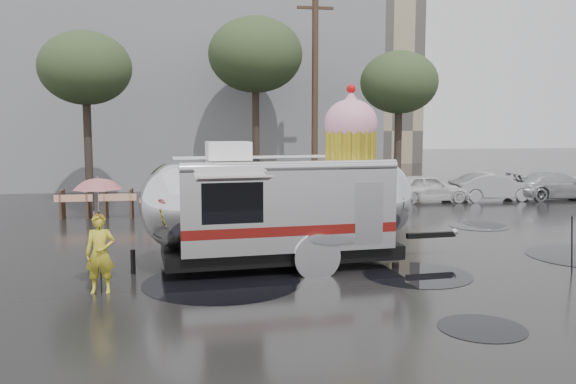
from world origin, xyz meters
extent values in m
plane|color=black|center=(0.00, 0.00, 0.00)|extent=(120.00, 120.00, 0.00)
cylinder|color=black|center=(1.69, -3.34, 0.01)|extent=(1.46, 1.46, 0.01)
cylinder|color=black|center=(6.32, 5.98, 0.01)|extent=(1.93, 1.93, 0.01)
cylinder|color=black|center=(1.95, 0.21, 0.01)|extent=(2.42, 2.42, 0.01)
cylinder|color=black|center=(-2.41, 0.28, 0.01)|extent=(3.38, 3.38, 0.01)
cube|color=slate|center=(-4.00, 24.00, 6.50)|extent=(22.00, 12.00, 13.00)
cylinder|color=#473323|center=(2.50, 14.00, 4.50)|extent=(0.28, 0.28, 9.00)
cube|color=#473323|center=(2.50, 14.00, 8.30)|extent=(1.60, 0.12, 0.12)
cylinder|color=#382D26|center=(-7.00, 13.00, 2.93)|extent=(0.32, 0.32, 5.85)
ellipsoid|color=#2A3B20|center=(-7.00, 13.00, 5.52)|extent=(3.64, 3.64, 2.86)
cylinder|color=#382D26|center=(0.00, 15.00, 3.38)|extent=(0.32, 0.32, 6.75)
ellipsoid|color=#2A3B20|center=(0.00, 15.00, 6.38)|extent=(4.20, 4.20, 3.30)
cylinder|color=#382D26|center=(6.00, 13.00, 2.70)|extent=(0.32, 0.32, 5.40)
ellipsoid|color=#2A3B20|center=(6.00, 13.00, 5.10)|extent=(3.36, 3.36, 2.64)
cube|color=#473323|center=(-7.50, 10.00, 0.50)|extent=(0.08, 0.80, 1.00)
cube|color=#473323|center=(-6.60, 10.00, 0.50)|extent=(0.08, 0.80, 1.00)
cube|color=#E5590C|center=(-7.05, 9.62, 0.75)|extent=(1.30, 0.04, 0.25)
cube|color=#473323|center=(-6.00, 10.00, 0.50)|extent=(0.08, 0.80, 1.00)
cube|color=#473323|center=(-5.10, 10.00, 0.50)|extent=(0.08, 0.80, 1.00)
cube|color=#E5590C|center=(-5.55, 9.62, 0.75)|extent=(1.30, 0.04, 0.25)
cube|color=#473323|center=(-4.50, 10.00, 0.50)|extent=(0.08, 0.80, 1.00)
cube|color=#473323|center=(-3.60, 10.00, 0.50)|extent=(0.08, 0.80, 1.00)
cube|color=#E5590C|center=(-4.05, 9.62, 0.75)|extent=(1.30, 0.04, 0.25)
imported|color=silver|center=(7.00, 12.00, 0.70)|extent=(4.00, 1.80, 1.40)
imported|color=#B2B2B7|center=(10.00, 12.00, 0.70)|extent=(4.00, 1.80, 1.40)
imported|color=#B2B2B7|center=(13.00, 12.00, 0.72)|extent=(4.20, 1.80, 1.44)
cube|color=silver|center=(-0.95, 1.66, 1.54)|extent=(5.02, 2.90, 1.98)
ellipsoid|color=silver|center=(1.46, 1.85, 1.54)|extent=(1.84, 2.65, 1.98)
ellipsoid|color=silver|center=(-3.36, 1.47, 1.54)|extent=(1.84, 2.65, 1.98)
cube|color=black|center=(-0.95, 1.66, 0.38)|extent=(5.65, 2.63, 0.33)
cylinder|color=black|center=(-0.31, 0.58, 0.38)|extent=(0.79, 0.30, 0.77)
cylinder|color=black|center=(-0.49, 2.83, 0.38)|extent=(0.79, 0.30, 0.77)
cylinder|color=silver|center=(-0.30, 0.42, 0.44)|extent=(1.06, 0.19, 1.05)
cube|color=black|center=(2.99, 1.98, 0.55)|extent=(1.32, 0.24, 0.13)
sphere|color=silver|center=(3.65, 2.03, 0.60)|extent=(0.19, 0.19, 0.18)
cylinder|color=black|center=(-4.34, 1.39, 0.27)|extent=(0.12, 0.12, 0.55)
cube|color=#5D0E0B|center=(-0.85, 0.41, 1.04)|extent=(4.82, 0.42, 0.22)
cube|color=#5D0E0B|center=(-1.05, 2.91, 1.04)|extent=(4.82, 0.42, 0.22)
cube|color=black|center=(-2.16, 0.29, 1.70)|extent=(1.32, 0.13, 0.88)
cube|color=#ADA7A0|center=(-2.14, 0.02, 2.25)|extent=(1.58, 0.67, 0.16)
cube|color=silver|center=(0.90, 0.53, 1.37)|extent=(0.66, 0.08, 1.43)
cube|color=white|center=(-2.15, 1.56, 2.74)|extent=(1.04, 0.79, 0.42)
cylinder|color=gold|center=(0.80, 1.80, 2.85)|extent=(1.23, 1.23, 0.66)
ellipsoid|color=#F5A7C1|center=(0.80, 1.80, 3.38)|extent=(1.37, 1.37, 1.14)
cone|color=#F5A7C1|center=(0.80, 1.80, 3.95)|extent=(0.59, 0.59, 0.44)
sphere|color=red|center=(0.80, 1.80, 4.19)|extent=(0.24, 0.24, 0.22)
imported|color=gold|center=(-4.84, -0.10, 0.80)|extent=(0.60, 0.42, 1.60)
imported|color=pink|center=(-4.84, -0.10, 1.95)|extent=(1.17, 1.17, 0.80)
cylinder|color=black|center=(-4.84, -0.10, 0.83)|extent=(0.02, 0.02, 1.65)
cylinder|color=black|center=(5.40, -0.25, 0.67)|extent=(0.24, 0.23, 1.35)
camera|label=1|loc=(-3.10, -12.46, 3.41)|focal=38.00mm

